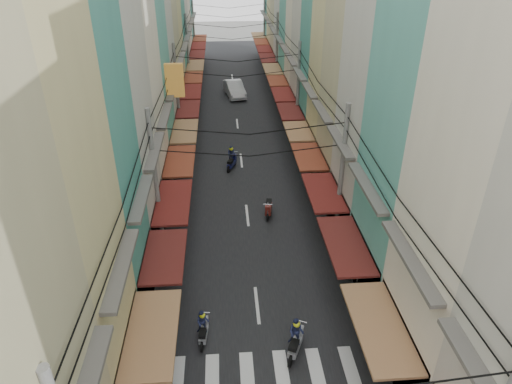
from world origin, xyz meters
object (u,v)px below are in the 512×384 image
white_car (235,96)px  bicycle (418,312)px  traffic_sign (360,259)px  market_umbrella (432,329)px

white_car → bicycle: size_ratio=3.90×
white_car → traffic_sign: bearing=-90.7°
bicycle → white_car: bearing=22.6°
market_umbrella → traffic_sign: 5.15m
market_umbrella → traffic_sign: bearing=105.4°
bicycle → market_umbrella: bearing=170.5°
bicycle → traffic_sign: bearing=65.5°
white_car → market_umbrella: 37.29m
market_umbrella → bicycle: bearing=70.5°
white_car → market_umbrella: size_ratio=2.18×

